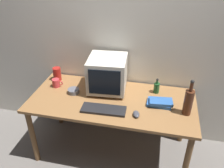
{
  "coord_description": "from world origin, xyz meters",
  "views": [
    {
      "loc": [
        0.43,
        -1.9,
        2.05
      ],
      "look_at": [
        0.0,
        0.0,
        0.88
      ],
      "focal_mm": 37.61,
      "sensor_mm": 36.0,
      "label": 1
    }
  ],
  "objects_px": {
    "crt_monitor": "(107,74)",
    "book_stack": "(160,102)",
    "computer_mouse": "(136,114)",
    "bottle_tall": "(188,101)",
    "mug": "(56,83)",
    "metal_canister": "(57,74)",
    "keyboard": "(104,109)",
    "cd_spindle": "(74,91)",
    "bottle_short": "(157,87)"
  },
  "relations": [
    {
      "from": "crt_monitor",
      "to": "book_stack",
      "type": "xyz_separation_m",
      "value": [
        0.56,
        -0.16,
        -0.16
      ]
    },
    {
      "from": "computer_mouse",
      "to": "book_stack",
      "type": "height_order",
      "value": "book_stack"
    },
    {
      "from": "crt_monitor",
      "to": "bottle_tall",
      "type": "distance_m",
      "value": 0.84
    },
    {
      "from": "crt_monitor",
      "to": "computer_mouse",
      "type": "xyz_separation_m",
      "value": [
        0.36,
        -0.37,
        -0.17
      ]
    },
    {
      "from": "book_stack",
      "to": "mug",
      "type": "bearing_deg",
      "value": 174.97
    },
    {
      "from": "metal_canister",
      "to": "bottle_tall",
      "type": "bearing_deg",
      "value": -12.87
    },
    {
      "from": "keyboard",
      "to": "mug",
      "type": "distance_m",
      "value": 0.68
    },
    {
      "from": "book_stack",
      "to": "cd_spindle",
      "type": "relative_size",
      "value": 2.08
    },
    {
      "from": "crt_monitor",
      "to": "metal_canister",
      "type": "relative_size",
      "value": 2.77
    },
    {
      "from": "bottle_tall",
      "to": "crt_monitor",
      "type": "bearing_deg",
      "value": 163.42
    },
    {
      "from": "computer_mouse",
      "to": "keyboard",
      "type": "bearing_deg",
      "value": 163.78
    },
    {
      "from": "crt_monitor",
      "to": "bottle_short",
      "type": "distance_m",
      "value": 0.53
    },
    {
      "from": "bottle_tall",
      "to": "book_stack",
      "type": "height_order",
      "value": "bottle_tall"
    },
    {
      "from": "keyboard",
      "to": "bottle_tall",
      "type": "height_order",
      "value": "bottle_tall"
    },
    {
      "from": "keyboard",
      "to": "cd_spindle",
      "type": "xyz_separation_m",
      "value": [
        -0.38,
        0.23,
        0.01
      ]
    },
    {
      "from": "book_stack",
      "to": "crt_monitor",
      "type": "bearing_deg",
      "value": 164.34
    },
    {
      "from": "cd_spindle",
      "to": "mug",
      "type": "bearing_deg",
      "value": 160.68
    },
    {
      "from": "metal_canister",
      "to": "keyboard",
      "type": "bearing_deg",
      "value": -34.16
    },
    {
      "from": "bottle_short",
      "to": "mug",
      "type": "bearing_deg",
      "value": -173.7
    },
    {
      "from": "bottle_tall",
      "to": "bottle_short",
      "type": "bearing_deg",
      "value": 134.4
    },
    {
      "from": "book_stack",
      "to": "mug",
      "type": "distance_m",
      "value": 1.13
    },
    {
      "from": "crt_monitor",
      "to": "metal_canister",
      "type": "height_order",
      "value": "crt_monitor"
    },
    {
      "from": "keyboard",
      "to": "bottle_short",
      "type": "xyz_separation_m",
      "value": [
        0.46,
        0.42,
        0.05
      ]
    },
    {
      "from": "keyboard",
      "to": "book_stack",
      "type": "bearing_deg",
      "value": 19.35
    },
    {
      "from": "crt_monitor",
      "to": "bottle_tall",
      "type": "relative_size",
      "value": 1.16
    },
    {
      "from": "mug",
      "to": "bottle_short",
      "type": "bearing_deg",
      "value": 6.3
    },
    {
      "from": "bottle_tall",
      "to": "bottle_short",
      "type": "height_order",
      "value": "bottle_tall"
    },
    {
      "from": "computer_mouse",
      "to": "bottle_tall",
      "type": "height_order",
      "value": "bottle_tall"
    },
    {
      "from": "bottle_short",
      "to": "mug",
      "type": "relative_size",
      "value": 1.4
    },
    {
      "from": "computer_mouse",
      "to": "cd_spindle",
      "type": "xyz_separation_m",
      "value": [
        -0.69,
        0.24,
        0.0
      ]
    },
    {
      "from": "computer_mouse",
      "to": "cd_spindle",
      "type": "distance_m",
      "value": 0.73
    },
    {
      "from": "metal_canister",
      "to": "bottle_short",
      "type": "bearing_deg",
      "value": -1.22
    },
    {
      "from": "bottle_short",
      "to": "metal_canister",
      "type": "xyz_separation_m",
      "value": [
        -1.12,
        0.02,
        0.01
      ]
    },
    {
      "from": "mug",
      "to": "metal_canister",
      "type": "bearing_deg",
      "value": 109.22
    },
    {
      "from": "bottle_short",
      "to": "metal_canister",
      "type": "height_order",
      "value": "bottle_short"
    },
    {
      "from": "bottle_tall",
      "to": "bottle_short",
      "type": "relative_size",
      "value": 2.13
    },
    {
      "from": "computer_mouse",
      "to": "mug",
      "type": "distance_m",
      "value": 0.97
    },
    {
      "from": "keyboard",
      "to": "cd_spindle",
      "type": "height_order",
      "value": "cd_spindle"
    },
    {
      "from": "bottle_short",
      "to": "computer_mouse",
      "type": "bearing_deg",
      "value": -109.39
    },
    {
      "from": "bottle_tall",
      "to": "cd_spindle",
      "type": "xyz_separation_m",
      "value": [
        -1.14,
        0.1,
        -0.11
      ]
    },
    {
      "from": "keyboard",
      "to": "computer_mouse",
      "type": "xyz_separation_m",
      "value": [
        0.31,
        -0.01,
        0.01
      ]
    },
    {
      "from": "mug",
      "to": "bottle_tall",
      "type": "bearing_deg",
      "value": -7.55
    },
    {
      "from": "bottle_tall",
      "to": "cd_spindle",
      "type": "height_order",
      "value": "bottle_tall"
    },
    {
      "from": "keyboard",
      "to": "cd_spindle",
      "type": "distance_m",
      "value": 0.44
    },
    {
      "from": "crt_monitor",
      "to": "computer_mouse",
      "type": "relative_size",
      "value": 4.16
    },
    {
      "from": "bottle_tall",
      "to": "cd_spindle",
      "type": "distance_m",
      "value": 1.15
    },
    {
      "from": "mug",
      "to": "book_stack",
      "type": "bearing_deg",
      "value": -5.03
    },
    {
      "from": "bottle_short",
      "to": "cd_spindle",
      "type": "distance_m",
      "value": 0.87
    },
    {
      "from": "keyboard",
      "to": "computer_mouse",
      "type": "height_order",
      "value": "computer_mouse"
    },
    {
      "from": "cd_spindle",
      "to": "computer_mouse",
      "type": "bearing_deg",
      "value": -18.77
    }
  ]
}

